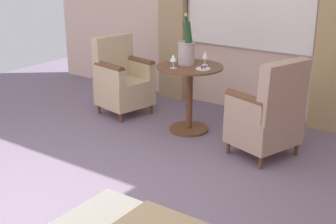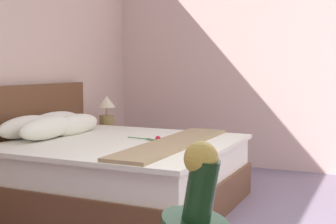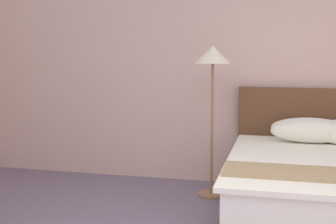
{
  "view_description": "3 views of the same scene",
  "coord_description": "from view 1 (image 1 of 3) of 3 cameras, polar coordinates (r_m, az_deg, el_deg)",
  "views": [
    {
      "loc": [
        1.74,
        2.32,
        1.83
      ],
      "look_at": [
        -0.46,
        0.77,
        0.9
      ],
      "focal_mm": 50.0,
      "sensor_mm": 36.0,
      "label": 1
    },
    {
      "loc": [
        -2.71,
        -0.45,
        1.31
      ],
      "look_at": [
        -0.31,
        0.66,
        1.05
      ],
      "focal_mm": 50.0,
      "sensor_mm": 36.0,
      "label": 2
    },
    {
      "loc": [
        0.51,
        -2.25,
        1.53
      ],
      "look_at": [
        -0.26,
        0.92,
        1.09
      ],
      "focal_mm": 50.0,
      "sensor_mm": 36.0,
      "label": 3
    }
  ],
  "objects": [
    {
      "name": "wine_glass_near_edge",
      "position": [
        4.82,
        4.54,
        6.89
      ],
      "size": [
        0.07,
        0.07,
        0.15
      ],
      "color": "white",
      "rests_on": "side_table_round"
    },
    {
      "name": "wine_glass_near_bucket",
      "position": [
        4.68,
        0.66,
        6.55
      ],
      "size": [
        0.08,
        0.08,
        0.14
      ],
      "color": "white",
      "rests_on": "side_table_round"
    },
    {
      "name": "champagne_bucket",
      "position": [
        4.84,
        2.3,
        7.69
      ],
      "size": [
        0.19,
        0.19,
        0.52
      ],
      "color": "#B8ACB0",
      "rests_on": "side_table_round"
    },
    {
      "name": "snack_plate",
      "position": [
        4.67,
        4.28,
        5.29
      ],
      "size": [
        0.14,
        0.14,
        0.04
      ],
      "color": "white",
      "rests_on": "side_table_round"
    },
    {
      "name": "armchair_facing_bed",
      "position": [
        5.45,
        -5.61,
        3.86
      ],
      "size": [
        0.62,
        0.61,
        0.9
      ],
      "color": "brown",
      "rests_on": "ground"
    },
    {
      "name": "side_table_round",
      "position": [
        4.87,
        2.63,
        2.53
      ],
      "size": [
        0.69,
        0.69,
        0.7
      ],
      "color": "brown",
      "rests_on": "ground"
    },
    {
      "name": "armchair_by_window",
      "position": [
        4.35,
        12.14,
        -0.35
      ],
      "size": [
        0.69,
        0.66,
        0.93
      ],
      "color": "brown",
      "rests_on": "ground"
    }
  ]
}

